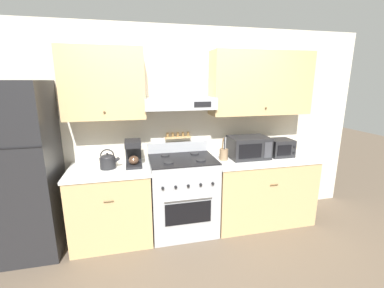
% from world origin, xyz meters
% --- Properties ---
extents(ground_plane, '(16.00, 16.00, 0.00)m').
position_xyz_m(ground_plane, '(0.00, 0.00, 0.00)').
color(ground_plane, brown).
extents(wall_back, '(5.20, 0.46, 2.55)m').
position_xyz_m(wall_back, '(0.10, 0.64, 1.48)').
color(wall_back, beige).
rests_on(wall_back, ground_plane).
extents(counter_left, '(0.92, 0.69, 0.90)m').
position_xyz_m(counter_left, '(-0.86, 0.35, 0.45)').
color(counter_left, tan).
rests_on(counter_left, ground_plane).
extents(counter_right, '(1.35, 0.69, 0.90)m').
position_xyz_m(counter_right, '(1.08, 0.35, 0.45)').
color(counter_right, tan).
rests_on(counter_right, ground_plane).
extents(stove_range, '(0.80, 0.68, 1.10)m').
position_xyz_m(stove_range, '(-0.00, 0.35, 0.49)').
color(stove_range, '#ADAFB5').
rests_on(stove_range, ground_plane).
extents(refrigerator, '(0.80, 0.70, 1.89)m').
position_xyz_m(refrigerator, '(-1.81, 0.33, 0.95)').
color(refrigerator, '#232326').
rests_on(refrigerator, ground_plane).
extents(tea_kettle, '(0.23, 0.18, 0.23)m').
position_xyz_m(tea_kettle, '(-0.87, 0.36, 0.99)').
color(tea_kettle, '#232326').
rests_on(tea_kettle, counter_left).
extents(coffee_maker, '(0.18, 0.26, 0.31)m').
position_xyz_m(coffee_maker, '(-0.58, 0.39, 1.06)').
color(coffee_maker, black).
rests_on(coffee_maker, counter_left).
extents(microwave, '(0.50, 0.37, 0.28)m').
position_xyz_m(microwave, '(0.88, 0.37, 1.04)').
color(microwave, '#232326').
rests_on(microwave, counter_right).
extents(utensil_crock, '(0.11, 0.11, 0.30)m').
position_xyz_m(utensil_crock, '(0.54, 0.36, 0.98)').
color(utensil_crock, '#8E7051').
rests_on(utensil_crock, counter_right).
extents(toaster_oven, '(0.30, 0.28, 0.23)m').
position_xyz_m(toaster_oven, '(1.34, 0.35, 1.02)').
color(toaster_oven, '#232326').
rests_on(toaster_oven, counter_right).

